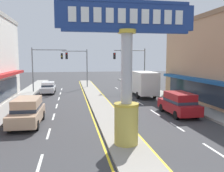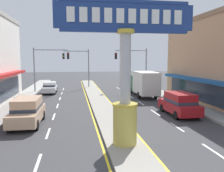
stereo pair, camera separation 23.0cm
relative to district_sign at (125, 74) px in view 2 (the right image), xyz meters
The scene contains 12 objects.
median_strip 12.36m from the district_sign, 90.00° to the left, with size 2.04×52.00×0.14m, color gray.
sidewalk_left 13.64m from the district_sign, 131.89° to the left, with size 2.24×60.00×0.18m, color #9E9B93.
sidewalk_right 13.64m from the district_sign, 48.11° to the left, with size 2.24×60.00×0.18m, color #9E9B93.
lane_markings 11.10m from the district_sign, 90.00° to the left, with size 8.78×52.00×0.01m.
district_sign is the anchor object (origin of this frame).
traffic_light_left_side 22.49m from the district_sign, 106.15° to the left, with size 4.86×0.46×6.20m.
traffic_light_right_side 22.78m from the district_sign, 74.06° to the left, with size 4.86×0.46×6.20m.
traffic_light_median_far 26.43m from the district_sign, 93.82° to the left, with size 4.20×0.46×6.20m.
sedan_far_right_lane 22.07m from the district_sign, 105.86° to the left, with size 1.85×4.31×1.53m.
box_truck_near_left_lane 17.26m from the district_sign, 69.75° to the left, with size 2.39×6.96×3.12m.
suv_mid_left_lane 9.05m from the district_sign, 45.81° to the left, with size 2.00×4.62×1.90m.
suv_far_left_oncoming 8.46m from the district_sign, 138.72° to the left, with size 2.04×4.64×1.90m.
Camera 2 is at (-2.63, -5.67, 4.68)m, focal length 37.68 mm.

